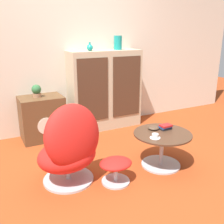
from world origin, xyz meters
name	(u,v)px	position (x,y,z in m)	size (l,w,h in m)	color
ground_plane	(125,175)	(0.00, 0.00, 0.00)	(12.00, 12.00, 0.00)	#9E3D19
wall_back	(70,45)	(0.00, 1.68, 1.30)	(6.40, 0.06, 2.60)	beige
sideboard	(105,90)	(0.47, 1.45, 0.61)	(1.13, 0.39, 1.22)	tan
tv_console	(42,118)	(-0.55, 1.43, 0.31)	(0.60, 0.45, 0.62)	brown
egg_chair	(70,147)	(-0.56, 0.12, 0.40)	(0.77, 0.74, 0.87)	#B7B7BC
ottoman	(116,166)	(-0.16, -0.08, 0.18)	(0.34, 0.29, 0.26)	#B7B7BC
coffee_table	(162,145)	(0.48, -0.01, 0.26)	(0.66, 0.66, 0.40)	#B7B7BC
vase_leftmost	(90,47)	(0.23, 1.46, 1.27)	(0.09, 0.09, 0.12)	teal
vase_inner_left	(118,43)	(0.70, 1.46, 1.33)	(0.12, 0.12, 0.21)	teal
potted_plant	(36,91)	(-0.59, 1.43, 0.71)	(0.13, 0.13, 0.18)	#996B4C
teacup	(155,136)	(0.32, -0.09, 0.42)	(0.11, 0.11, 0.05)	white
book_stack	(165,127)	(0.58, 0.07, 0.43)	(0.14, 0.11, 0.06)	black
bowl	(153,128)	(0.46, 0.14, 0.42)	(0.13, 0.13, 0.04)	#4C3828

